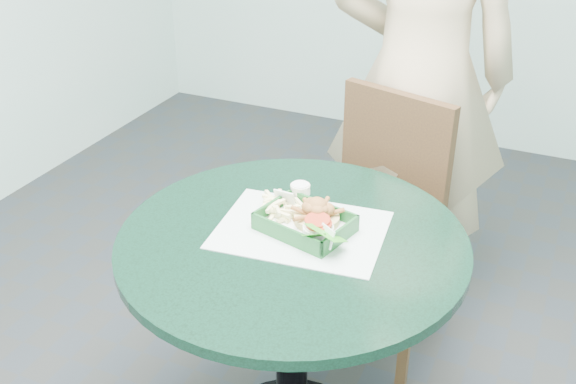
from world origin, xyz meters
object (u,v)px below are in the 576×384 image
at_px(food_basket, 305,232).
at_px(crab_sandwich, 315,216).
at_px(cafe_table, 292,294).
at_px(diner_person, 426,13).
at_px(sauce_ramekin, 288,196).
at_px(dining_chair, 383,209).

height_order(food_basket, crab_sandwich, crab_sandwich).
xyz_separation_m(cafe_table, crab_sandwich, (0.03, 0.08, 0.22)).
bearing_deg(diner_person, sauce_ramekin, 63.94).
bearing_deg(crab_sandwich, cafe_table, -113.21).
bearing_deg(cafe_table, diner_person, 84.42).
relative_size(dining_chair, diner_person, 0.40).
xyz_separation_m(food_basket, sauce_ramekin, (-0.10, 0.10, 0.03)).
relative_size(cafe_table, crab_sandwich, 7.56).
height_order(cafe_table, sauce_ramekin, sauce_ramekin).
bearing_deg(diner_person, cafe_table, 70.62).
bearing_deg(sauce_ramekin, crab_sandwich, -32.80).
distance_m(dining_chair, food_basket, 0.63).
bearing_deg(food_basket, sauce_ramekin, 132.71).
distance_m(cafe_table, dining_chair, 0.63).
bearing_deg(sauce_ramekin, dining_chair, 72.73).
distance_m(cafe_table, crab_sandwich, 0.23).
bearing_deg(dining_chair, diner_person, 102.62).
relative_size(diner_person, crab_sandwich, 18.79).
bearing_deg(cafe_table, sauce_ramekin, 118.10).
height_order(cafe_table, dining_chair, dining_chair).
relative_size(cafe_table, diner_person, 0.40).
relative_size(cafe_table, sauce_ramekin, 16.52).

